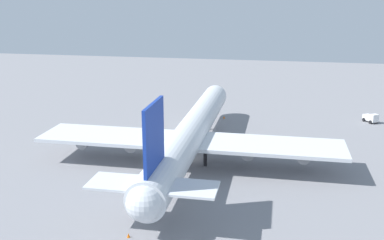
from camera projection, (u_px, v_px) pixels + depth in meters
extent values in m
plane|color=gray|center=(192.00, 159.00, 96.01)|extent=(293.23, 293.23, 0.00)
cylinder|color=silver|center=(192.00, 132.00, 94.39)|extent=(67.72, 6.11, 6.11)
sphere|color=silver|center=(215.00, 96.00, 126.39)|extent=(5.99, 5.99, 5.99)
sphere|color=silver|center=(145.00, 203.00, 62.39)|extent=(5.19, 5.19, 5.19)
cube|color=#19389E|center=(154.00, 136.00, 65.37)|extent=(9.48, 0.50, 9.77)
cube|color=silver|center=(186.00, 188.00, 65.09)|extent=(6.09, 9.16, 0.36)
cube|color=silver|center=(120.00, 183.00, 66.89)|extent=(6.09, 9.16, 0.36)
cube|color=silver|center=(271.00, 146.00, 88.47)|extent=(11.51, 28.63, 0.70)
cube|color=silver|center=(112.00, 136.00, 94.41)|extent=(11.51, 28.63, 0.70)
cylinder|color=gray|center=(248.00, 151.00, 90.65)|extent=(4.89, 2.57, 2.57)
cylinder|color=gray|center=(303.00, 154.00, 88.70)|extent=(4.89, 2.57, 2.57)
cylinder|color=gray|center=(134.00, 143.00, 95.01)|extent=(4.89, 2.57, 2.57)
cylinder|color=gray|center=(86.00, 140.00, 96.96)|extent=(4.89, 2.57, 2.57)
cylinder|color=black|center=(208.00, 124.00, 116.10)|extent=(0.70, 0.70, 2.94)
cylinder|color=black|center=(205.00, 159.00, 91.80)|extent=(0.70, 0.70, 2.94)
cylinder|color=black|center=(173.00, 157.00, 93.03)|extent=(0.70, 0.70, 2.94)
cube|color=white|center=(374.00, 118.00, 121.32)|extent=(2.29, 2.43, 2.05)
cube|color=white|center=(369.00, 117.00, 123.30)|extent=(3.26, 3.01, 1.38)
cylinder|color=black|center=(370.00, 122.00, 121.28)|extent=(0.97, 0.73, 0.96)
cylinder|color=black|center=(377.00, 121.00, 121.97)|extent=(0.97, 0.73, 0.96)
cylinder|color=black|center=(364.00, 120.00, 123.62)|extent=(0.97, 0.73, 0.96)
cylinder|color=black|center=(370.00, 119.00, 124.31)|extent=(0.97, 0.73, 0.96)
cone|color=orange|center=(224.00, 117.00, 126.61)|extent=(0.51, 0.51, 0.72)
cone|color=orange|center=(128.00, 235.00, 65.27)|extent=(0.46, 0.46, 0.66)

